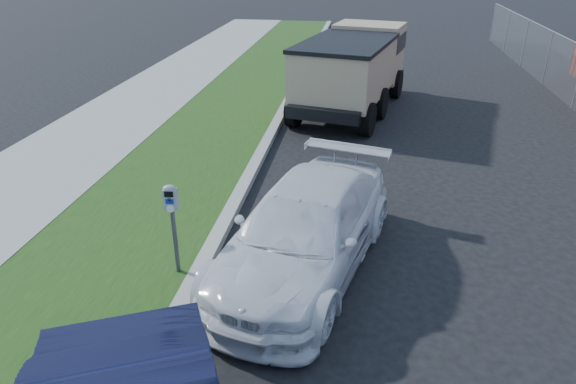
# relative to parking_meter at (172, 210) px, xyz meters

# --- Properties ---
(ground) EXTENTS (120.00, 120.00, 0.00)m
(ground) POSITION_rel_parking_meter_xyz_m (2.89, 0.13, -1.16)
(ground) COLOR black
(ground) RESTS_ON ground
(streetside) EXTENTS (6.12, 50.00, 0.15)m
(streetside) POSITION_rel_parking_meter_xyz_m (-2.68, 2.13, -1.09)
(streetside) COLOR gray
(streetside) RESTS_ON ground
(parking_meter) EXTENTS (0.20, 0.15, 1.41)m
(parking_meter) POSITION_rel_parking_meter_xyz_m (0.00, 0.00, 0.00)
(parking_meter) COLOR #3F4247
(parking_meter) RESTS_ON ground
(white_wagon) EXTENTS (2.92, 4.86, 1.32)m
(white_wagon) POSITION_rel_parking_meter_xyz_m (1.82, 0.63, -0.50)
(white_wagon) COLOR silver
(white_wagon) RESTS_ON ground
(dump_truck) EXTENTS (3.37, 6.04, 2.24)m
(dump_truck) POSITION_rel_parking_meter_xyz_m (2.27, 9.25, 0.11)
(dump_truck) COLOR black
(dump_truck) RESTS_ON ground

